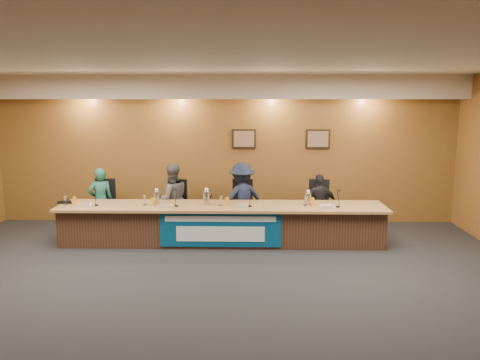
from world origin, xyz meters
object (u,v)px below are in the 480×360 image
object	(u,v)px
office_chair_b	(173,209)
panelist_d	(320,204)
carafe_mid	(207,198)
carafe_right	(308,199)
banner	(220,230)
speakerphone	(66,202)
office_chair_a	(103,209)
office_chair_c	(242,209)
panelist_a	(101,201)
carafe_left	(157,198)
panelist_c	(242,199)
office_chair_d	(319,210)
dais_body	(222,225)
panelist_b	(172,199)

from	to	relation	value
office_chair_b	panelist_d	bearing A→B (deg)	15.56
carafe_mid	carafe_right	size ratio (longest dim) A/B	1.15
banner	speakerphone	distance (m)	3.03
office_chair_a	speakerphone	world-z (taller)	speakerphone
banner	office_chair_c	world-z (taller)	banner
panelist_a	carafe_left	distance (m)	1.43
panelist_d	office_chair_c	distance (m)	1.57
panelist_a	panelist_c	bearing A→B (deg)	156.00
banner	speakerphone	xyz separation A→B (m)	(-2.97, 0.47, 0.40)
office_chair_d	office_chair_b	bearing A→B (deg)	-173.22
carafe_left	carafe_right	xyz separation A→B (m)	(2.84, 0.01, -0.01)
carafe_mid	carafe_right	world-z (taller)	carafe_mid
banner	panelist_a	size ratio (longest dim) A/B	1.64
carafe_left	carafe_mid	bearing A→B (deg)	-2.76
panelist_a	office_chair_b	bearing A→B (deg)	159.93
office_chair_a	office_chair_d	size ratio (longest dim) A/B	1.00
office_chair_b	office_chair_a	bearing A→B (deg)	-162.51
office_chair_c	panelist_a	bearing A→B (deg)	-174.92
panelist_a	office_chair_b	size ratio (longest dim) A/B	2.80
carafe_right	speakerphone	bearing A→B (deg)	179.28
panelist_c	office_chair_a	distance (m)	2.87
speakerphone	office_chair_b	bearing A→B (deg)	18.94
office_chair_a	panelist_d	bearing A→B (deg)	0.98
carafe_mid	panelist_d	bearing A→B (deg)	16.95
carafe_mid	speakerphone	world-z (taller)	carafe_mid
office_chair_c	carafe_left	distance (m)	1.79
dais_body	office_chair_d	world-z (taller)	dais_body
panelist_a	office_chair_c	size ratio (longest dim) A/B	2.80
speakerphone	carafe_mid	bearing A→B (deg)	-2.37
office_chair_b	carafe_mid	world-z (taller)	carafe_mid
banner	carafe_right	distance (m)	1.74
panelist_d	carafe_mid	xyz separation A→B (m)	(-2.21, -0.67, 0.27)
panelist_a	panelist_c	xyz separation A→B (m)	(2.86, 0.00, 0.05)
office_chair_c	office_chair_d	bearing A→B (deg)	3.08
panelist_a	panelist_d	size ratio (longest dim) A/B	1.09
carafe_right	panelist_a	bearing A→B (deg)	171.40
office_chair_a	carafe_mid	bearing A→B (deg)	-17.02
office_chair_d	carafe_mid	world-z (taller)	carafe_mid
panelist_c	panelist_d	xyz separation A→B (m)	(1.57, 0.00, -0.11)
dais_body	panelist_a	bearing A→B (deg)	166.02
office_chair_a	speakerphone	size ratio (longest dim) A/B	1.50
panelist_c	panelist_d	size ratio (longest dim) A/B	1.18
panelist_b	carafe_right	world-z (taller)	panelist_b
panelist_d	office_chair_d	world-z (taller)	panelist_d
office_chair_d	panelist_a	bearing A→B (deg)	-171.93
panelist_a	speakerphone	distance (m)	0.75
panelist_c	carafe_left	distance (m)	1.72
panelist_b	panelist_c	distance (m)	1.41
banner	office_chair_a	size ratio (longest dim) A/B	4.58
office_chair_a	office_chair_b	bearing A→B (deg)	2.27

